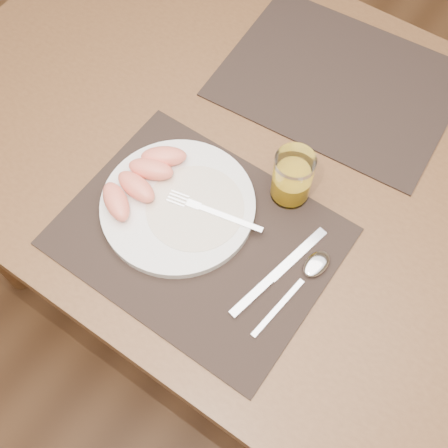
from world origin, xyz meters
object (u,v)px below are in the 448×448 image
table (271,178)px  juice_glass (292,179)px  placemat_near (198,236)px  placemat_far (339,82)px  fork (206,209)px  spoon (311,270)px  plate (178,205)px  knife (271,279)px

table → juice_glass: bearing=-41.0°
placemat_near → placemat_far: size_ratio=1.00×
placemat_near → fork: fork is taller
table → spoon: (0.18, -0.17, 0.09)m
juice_glass → placemat_far: bearing=101.2°
placemat_far → juice_glass: bearing=-78.8°
table → placemat_near: bearing=-94.1°
placemat_far → plate: plate is taller
plate → fork: bearing=19.3°
table → knife: bearing=-59.1°
placemat_far → juice_glass: 0.29m
plate → knife: 0.21m
placemat_far → plate: (-0.09, -0.42, 0.01)m
fork → table: bearing=81.0°
knife → spoon: size_ratio=1.14×
table → placemat_far: bearing=87.0°
plate → fork: size_ratio=1.55×
placemat_near → plate: size_ratio=1.67×
fork → knife: fork is taller
fork → spoon: fork is taller
placemat_near → spoon: size_ratio=2.34×
knife → fork: bearing=166.3°
knife → juice_glass: juice_glass is taller
juice_glass → placemat_near: bearing=-117.0°
placemat_near → plate: bearing=158.0°
knife → juice_glass: bearing=111.6°
fork → juice_glass: bearing=51.5°
table → knife: 0.27m
placemat_near → knife: (0.15, 0.00, 0.00)m
spoon → juice_glass: bearing=134.8°
knife → placemat_near: bearing=-178.6°
placemat_near → juice_glass: size_ratio=4.31×
plate → knife: bearing=-5.9°
plate → spoon: size_ratio=1.40×
placemat_near → placemat_far: (0.03, 0.44, 0.00)m
placemat_near → spoon: 0.20m
placemat_far → fork: bearing=-95.7°
plate → fork: (0.05, 0.02, 0.01)m
placemat_near → fork: size_ratio=2.58×
fork → knife: bearing=-13.7°
placemat_far → spoon: (0.16, -0.39, 0.01)m
fork → juice_glass: juice_glass is taller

